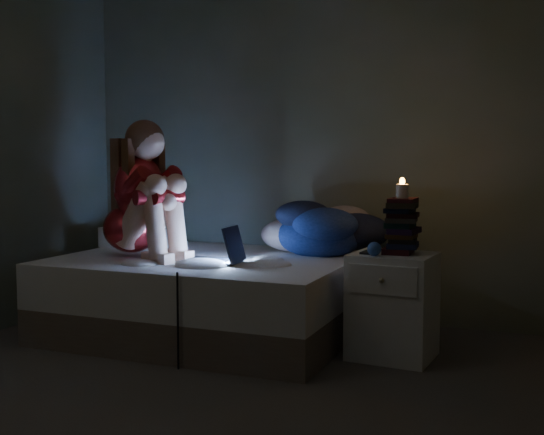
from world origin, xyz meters
The scene contains 12 objects.
floor centered at (0.00, 0.00, -0.01)m, with size 3.60×3.80×0.02m, color #413B38.
wall_back centered at (0.00, 1.91, 1.30)m, with size 3.60×0.02×2.60m, color #4B5940.
bed centered at (-0.46, 1.10, 0.26)m, with size 1.87×1.41×0.52m, color silver, non-canonical shape.
pillow centered at (-1.16, 1.42, 0.59)m, with size 0.50×0.36×0.15m, color silver.
woman centered at (-0.92, 0.94, 0.96)m, with size 0.55×0.36×0.89m, color maroon, non-canonical shape.
laptop centered at (-0.30, 0.89, 0.64)m, with size 0.34×0.24×0.24m, color black, non-canonical shape.
clothes_pile centered at (0.19, 1.51, 0.70)m, with size 0.63×0.50×0.38m, color navy, non-canonical shape.
nightstand centered at (0.79, 1.05, 0.31)m, with size 0.46×0.41×0.61m, color silver.
book_stack centered at (0.83, 1.07, 0.77)m, with size 0.19×0.25×0.32m, color black, non-canonical shape.
candle centered at (0.83, 1.07, 0.97)m, with size 0.07×0.07×0.08m, color beige.
phone centered at (0.66, 1.00, 0.62)m, with size 0.07×0.14×0.01m, color black.
blue_orb centered at (0.72, 0.90, 0.65)m, with size 0.08×0.08×0.08m, color #2B4E96.
Camera 1 is at (1.60, -2.81, 1.15)m, focal length 44.78 mm.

